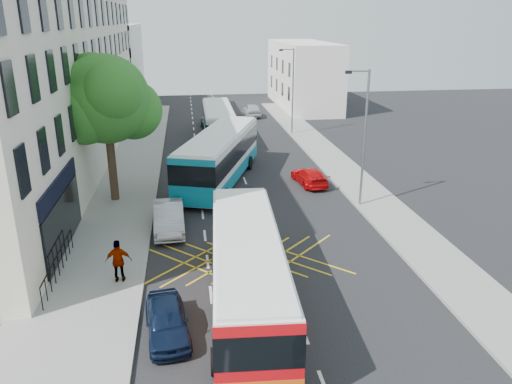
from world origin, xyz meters
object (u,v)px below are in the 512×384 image
object	(u,v)px
lamp_far	(292,87)
bus_mid	(219,156)
distant_car_silver	(252,110)
pedestrian_far	(119,261)
street_tree	(105,100)
bus_near	(247,271)
parked_car_silver	(169,217)
red_hatchback	(309,176)
distant_car_grey	(213,117)
bus_far	(219,123)
parked_car_blue	(167,320)
lamp_near	(363,132)

from	to	relation	value
lamp_far	bus_mid	world-z (taller)	lamp_far
distant_car_silver	pedestrian_far	xyz separation A→B (m)	(-10.63, -37.48, 0.35)
street_tree	bus_near	world-z (taller)	street_tree
lamp_far	parked_car_silver	size ratio (longest dim) A/B	1.79
street_tree	red_hatchback	distance (m)	14.10
red_hatchback	distant_car_grey	world-z (taller)	distant_car_grey
distant_car_silver	pedestrian_far	distance (m)	38.96
lamp_far	bus_far	xyz separation A→B (m)	(-7.17, -1.74, -2.94)
lamp_far	parked_car_blue	size ratio (longest dim) A/B	2.20
street_tree	distant_car_silver	world-z (taller)	street_tree
street_tree	bus_far	size ratio (longest dim) A/B	0.78
parked_car_silver	parked_car_blue	bearing A→B (deg)	-91.60
lamp_near	bus_near	world-z (taller)	lamp_near
bus_mid	distant_car_silver	world-z (taller)	bus_mid
parked_car_blue	parked_car_silver	world-z (taller)	parked_car_silver
bus_mid	parked_car_silver	distance (m)	8.72
street_tree	distant_car_grey	distance (m)	25.14
distant_car_grey	parked_car_silver	bearing A→B (deg)	-90.42
street_tree	pedestrian_far	size ratio (longest dim) A/B	4.65
street_tree	parked_car_blue	size ratio (longest dim) A/B	2.42
street_tree	red_hatchback	xyz separation A→B (m)	(12.79, 1.64, -5.71)
street_tree	pedestrian_far	world-z (taller)	street_tree
bus_near	parked_car_blue	distance (m)	3.49
lamp_far	red_hatchback	bearing A→B (deg)	-97.09
bus_near	parked_car_silver	distance (m)	8.88
bus_mid	red_hatchback	bearing A→B (deg)	6.04
bus_mid	bus_far	world-z (taller)	bus_mid
bus_near	bus_far	xyz separation A→B (m)	(0.86, 28.50, 0.02)
bus_near	pedestrian_far	world-z (taller)	bus_near
street_tree	pedestrian_far	xyz separation A→B (m)	(1.51, -10.52, -5.20)
street_tree	bus_near	bearing A→B (deg)	-63.17
lamp_far	pedestrian_far	world-z (taller)	lamp_far
lamp_far	bus_far	size ratio (longest dim) A/B	0.71
lamp_far	red_hatchback	distance (m)	16.03
lamp_near	distant_car_silver	bearing A→B (deg)	94.89
lamp_far	pedestrian_far	distance (m)	30.75
street_tree	bus_near	distance (m)	15.50
parked_car_silver	distant_car_grey	world-z (taller)	parked_car_silver
bus_mid	distant_car_silver	size ratio (longest dim) A/B	2.88
bus_far	red_hatchback	size ratio (longest dim) A/B	2.85
bus_far	distant_car_grey	xyz separation A→B (m)	(-0.10, 8.05, -0.97)
parked_car_silver	pedestrian_far	size ratio (longest dim) A/B	2.36
lamp_near	pedestrian_far	distance (m)	15.61
lamp_near	distant_car_silver	world-z (taller)	lamp_near
red_hatchback	distant_car_silver	distance (m)	25.33
parked_car_blue	red_hatchback	distance (m)	18.58
distant_car_grey	bus_near	bearing A→B (deg)	-83.59
distant_car_grey	pedestrian_far	distance (m)	34.39
pedestrian_far	distant_car_silver	bearing A→B (deg)	-105.91
lamp_near	parked_car_blue	world-z (taller)	lamp_near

